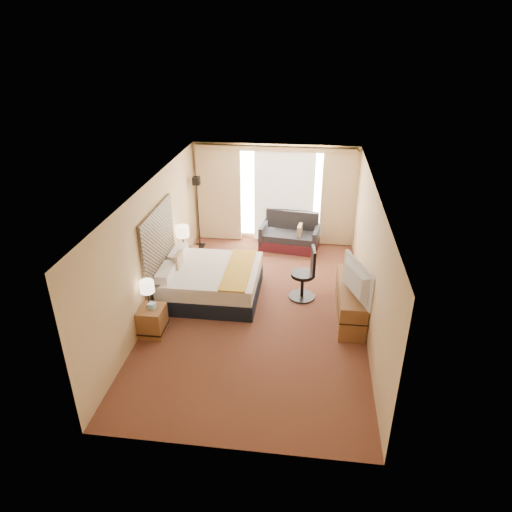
# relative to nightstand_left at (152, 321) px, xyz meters

# --- Properties ---
(floor) EXTENTS (4.20, 7.00, 0.02)m
(floor) POSITION_rel_nightstand_left_xyz_m (1.87, 1.05, -0.28)
(floor) COLOR #4F1617
(floor) RESTS_ON ground
(ceiling) EXTENTS (4.20, 7.00, 0.02)m
(ceiling) POSITION_rel_nightstand_left_xyz_m (1.87, 1.05, 2.33)
(ceiling) COLOR white
(ceiling) RESTS_ON wall_back
(wall_back) EXTENTS (4.20, 0.02, 2.60)m
(wall_back) POSITION_rel_nightstand_left_xyz_m (1.87, 4.55, 1.02)
(wall_back) COLOR tan
(wall_back) RESTS_ON ground
(wall_front) EXTENTS (4.20, 0.02, 2.60)m
(wall_front) POSITION_rel_nightstand_left_xyz_m (1.87, -2.45, 1.02)
(wall_front) COLOR tan
(wall_front) RESTS_ON ground
(wall_left) EXTENTS (0.02, 7.00, 2.60)m
(wall_left) POSITION_rel_nightstand_left_xyz_m (-0.23, 1.05, 1.02)
(wall_left) COLOR tan
(wall_left) RESTS_ON ground
(wall_right) EXTENTS (0.02, 7.00, 2.60)m
(wall_right) POSITION_rel_nightstand_left_xyz_m (3.97, 1.05, 1.02)
(wall_right) COLOR tan
(wall_right) RESTS_ON ground
(headboard) EXTENTS (0.06, 1.85, 1.50)m
(headboard) POSITION_rel_nightstand_left_xyz_m (-0.19, 1.25, 1.01)
(headboard) COLOR black
(headboard) RESTS_ON wall_left
(nightstand_left) EXTENTS (0.45, 0.52, 0.55)m
(nightstand_left) POSITION_rel_nightstand_left_xyz_m (0.00, 0.00, 0.00)
(nightstand_left) COLOR brown
(nightstand_left) RESTS_ON floor
(nightstand_right) EXTENTS (0.45, 0.52, 0.55)m
(nightstand_right) POSITION_rel_nightstand_left_xyz_m (0.00, 2.50, 0.00)
(nightstand_right) COLOR brown
(nightstand_right) RESTS_ON floor
(media_dresser) EXTENTS (0.50, 1.80, 0.70)m
(media_dresser) POSITION_rel_nightstand_left_xyz_m (3.70, 1.05, 0.07)
(media_dresser) COLOR brown
(media_dresser) RESTS_ON floor
(window) EXTENTS (2.30, 0.02, 2.30)m
(window) POSITION_rel_nightstand_left_xyz_m (2.12, 4.52, 1.04)
(window) COLOR white
(window) RESTS_ON wall_back
(curtains) EXTENTS (4.12, 0.19, 2.56)m
(curtains) POSITION_rel_nightstand_left_xyz_m (1.87, 4.44, 1.13)
(curtains) COLOR beige
(curtains) RESTS_ON floor
(bed) EXTENTS (1.99, 1.82, 0.97)m
(bed) POSITION_rel_nightstand_left_xyz_m (0.81, 1.45, 0.08)
(bed) COLOR black
(bed) RESTS_ON floor
(loveseat) EXTENTS (1.58, 0.98, 0.93)m
(loveseat) POSITION_rel_nightstand_left_xyz_m (2.33, 4.09, 0.03)
(loveseat) COLOR #4E161F
(loveseat) RESTS_ON floor
(floor_lamp) EXTENTS (0.24, 0.24, 1.88)m
(floor_lamp) POSITION_rel_nightstand_left_xyz_m (-0.03, 3.89, 1.05)
(floor_lamp) COLOR black
(floor_lamp) RESTS_ON floor
(desk_chair) EXTENTS (0.56, 0.56, 1.15)m
(desk_chair) POSITION_rel_nightstand_left_xyz_m (2.80, 1.65, 0.24)
(desk_chair) COLOR black
(desk_chair) RESTS_ON floor
(lamp_left) EXTENTS (0.26, 0.26, 0.55)m
(lamp_left) POSITION_rel_nightstand_left_xyz_m (-0.04, 0.04, 0.70)
(lamp_left) COLOR black
(lamp_left) RESTS_ON nightstand_left
(lamp_right) EXTENTS (0.30, 0.30, 0.62)m
(lamp_right) POSITION_rel_nightstand_left_xyz_m (-0.04, 2.44, 0.76)
(lamp_right) COLOR black
(lamp_right) RESTS_ON nightstand_right
(tissue_box) EXTENTS (0.14, 0.14, 0.11)m
(tissue_box) POSITION_rel_nightstand_left_xyz_m (0.02, -0.00, 0.33)
(tissue_box) COLOR #90BFDE
(tissue_box) RESTS_ON nightstand_left
(telephone) EXTENTS (0.19, 0.17, 0.06)m
(telephone) POSITION_rel_nightstand_left_xyz_m (0.04, 2.47, 0.31)
(telephone) COLOR black
(telephone) RESTS_ON nightstand_right
(television) EXTENTS (0.58, 1.18, 0.69)m
(television) POSITION_rel_nightstand_left_xyz_m (3.65, 0.61, 0.77)
(television) COLOR black
(television) RESTS_ON media_dresser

